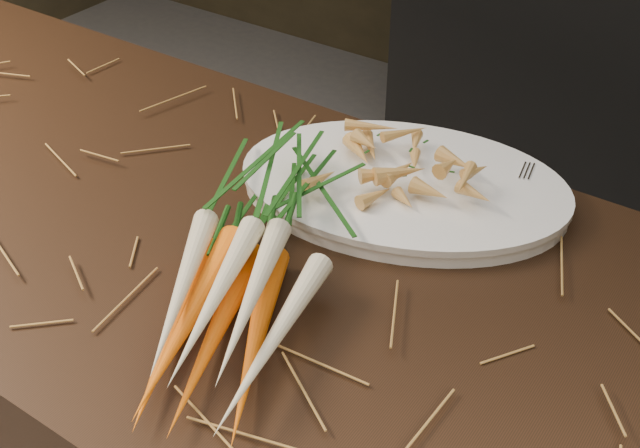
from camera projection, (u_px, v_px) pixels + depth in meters
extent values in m
cube|color=black|center=(221.00, 431.00, 1.35)|extent=(2.40, 0.70, 0.90)
cone|color=#E26303|center=(174.00, 328.00, 0.88)|extent=(0.16, 0.27, 0.04)
cone|color=#E26303|center=(215.00, 334.00, 0.87)|extent=(0.14, 0.28, 0.04)
cone|color=#E26303|center=(256.00, 340.00, 0.87)|extent=(0.17, 0.27, 0.04)
cone|color=#E26303|center=(189.00, 318.00, 0.85)|extent=(0.13, 0.28, 0.04)
cone|color=beige|center=(182.00, 288.00, 0.86)|extent=(0.16, 0.25, 0.04)
cone|color=beige|center=(215.00, 297.00, 0.84)|extent=(0.13, 0.26, 0.04)
cone|color=beige|center=(251.00, 298.00, 0.84)|extent=(0.14, 0.26, 0.05)
cone|color=beige|center=(273.00, 340.00, 0.83)|extent=(0.09, 0.27, 0.03)
ellipsoid|color=#25611E|center=(270.00, 185.00, 1.05)|extent=(0.26, 0.30, 0.09)
cube|color=silver|center=(521.00, 208.00, 1.05)|extent=(0.05, 0.17, 0.00)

